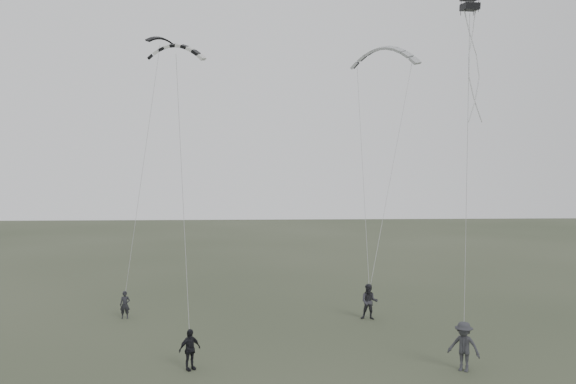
{
  "coord_description": "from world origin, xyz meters",
  "views": [
    {
      "loc": [
        -0.97,
        -23.03,
        7.83
      ],
      "look_at": [
        0.43,
        5.08,
        6.85
      ],
      "focal_mm": 35.0,
      "sensor_mm": 36.0,
      "label": 1
    }
  ],
  "objects_px": {
    "kite_pale_large": "(384,48)",
    "kite_box": "(470,2)",
    "kite_striped": "(176,46)",
    "flyer_far": "(464,346)",
    "flyer_left": "(125,305)",
    "flyer_center": "(190,349)",
    "flyer_right": "(369,302)",
    "kite_dark_small": "(160,38)"
  },
  "relations": [
    {
      "from": "kite_pale_large",
      "to": "kite_box",
      "type": "relative_size",
      "value": 6.21
    },
    {
      "from": "kite_striped",
      "to": "kite_box",
      "type": "relative_size",
      "value": 3.65
    },
    {
      "from": "flyer_far",
      "to": "kite_box",
      "type": "distance_m",
      "value": 14.74
    },
    {
      "from": "flyer_left",
      "to": "flyer_center",
      "type": "distance_m",
      "value": 9.22
    },
    {
      "from": "flyer_right",
      "to": "kite_dark_small",
      "type": "height_order",
      "value": "kite_dark_small"
    },
    {
      "from": "flyer_left",
      "to": "flyer_far",
      "type": "relative_size",
      "value": 0.75
    },
    {
      "from": "flyer_far",
      "to": "kite_striped",
      "type": "distance_m",
      "value": 18.29
    },
    {
      "from": "kite_pale_large",
      "to": "kite_striped",
      "type": "relative_size",
      "value": 1.7
    },
    {
      "from": "flyer_left",
      "to": "flyer_far",
      "type": "xyz_separation_m",
      "value": [
        15.26,
        -8.75,
        0.24
      ]
    },
    {
      "from": "flyer_right",
      "to": "kite_pale_large",
      "type": "relative_size",
      "value": 0.42
    },
    {
      "from": "flyer_center",
      "to": "flyer_far",
      "type": "height_order",
      "value": "flyer_far"
    },
    {
      "from": "kite_dark_small",
      "to": "kite_box",
      "type": "distance_m",
      "value": 17.89
    },
    {
      "from": "flyer_right",
      "to": "kite_striped",
      "type": "distance_m",
      "value": 16.34
    },
    {
      "from": "flyer_right",
      "to": "flyer_center",
      "type": "bearing_deg",
      "value": -126.72
    },
    {
      "from": "kite_pale_large",
      "to": "flyer_left",
      "type": "bearing_deg",
      "value": -131.76
    },
    {
      "from": "flyer_left",
      "to": "kite_pale_large",
      "type": "bearing_deg",
      "value": 18.28
    },
    {
      "from": "kite_pale_large",
      "to": "kite_striped",
      "type": "xyz_separation_m",
      "value": [
        -12.01,
        -9.66,
        -2.14
      ]
    },
    {
      "from": "flyer_left",
      "to": "flyer_far",
      "type": "bearing_deg",
      "value": -33.46
    },
    {
      "from": "flyer_left",
      "to": "kite_pale_large",
      "type": "xyz_separation_m",
      "value": [
        15.33,
        6.17,
        15.19
      ]
    },
    {
      "from": "flyer_center",
      "to": "kite_box",
      "type": "bearing_deg",
      "value": -27.28
    },
    {
      "from": "flyer_center",
      "to": "kite_box",
      "type": "xyz_separation_m",
      "value": [
        12.05,
        2.37,
        14.53
      ]
    },
    {
      "from": "flyer_far",
      "to": "kite_pale_large",
      "type": "bearing_deg",
      "value": 125.85
    },
    {
      "from": "kite_box",
      "to": "flyer_right",
      "type": "bearing_deg",
      "value": 120.53
    },
    {
      "from": "kite_dark_small",
      "to": "kite_box",
      "type": "bearing_deg",
      "value": -62.11
    },
    {
      "from": "flyer_right",
      "to": "kite_pale_large",
      "type": "bearing_deg",
      "value": 85.32
    },
    {
      "from": "kite_dark_small",
      "to": "flyer_left",
      "type": "bearing_deg",
      "value": -139.57
    },
    {
      "from": "flyer_center",
      "to": "kite_box",
      "type": "height_order",
      "value": "kite_box"
    },
    {
      "from": "flyer_right",
      "to": "kite_striped",
      "type": "height_order",
      "value": "kite_striped"
    },
    {
      "from": "flyer_left",
      "to": "kite_box",
      "type": "xyz_separation_m",
      "value": [
        16.5,
        -5.7,
        14.61
      ]
    },
    {
      "from": "flyer_far",
      "to": "kite_pale_large",
      "type": "distance_m",
      "value": 21.12
    },
    {
      "from": "flyer_center",
      "to": "kite_pale_large",
      "type": "bearing_deg",
      "value": 14.21
    },
    {
      "from": "kite_dark_small",
      "to": "kite_striped",
      "type": "xyz_separation_m",
      "value": [
        2.0,
        -7.24,
        -2.04
      ]
    },
    {
      "from": "flyer_far",
      "to": "kite_dark_small",
      "type": "xyz_separation_m",
      "value": [
        -13.94,
        12.49,
        14.84
      ]
    },
    {
      "from": "flyer_left",
      "to": "flyer_center",
      "type": "xyz_separation_m",
      "value": [
        4.45,
        -8.07,
        0.08
      ]
    },
    {
      "from": "flyer_far",
      "to": "flyer_center",
      "type": "bearing_deg",
      "value": -147.46
    },
    {
      "from": "flyer_far",
      "to": "kite_pale_large",
      "type": "relative_size",
      "value": 0.43
    },
    {
      "from": "flyer_far",
      "to": "kite_box",
      "type": "bearing_deg",
      "value": 103.95
    },
    {
      "from": "kite_pale_large",
      "to": "kite_box",
      "type": "height_order",
      "value": "kite_pale_large"
    },
    {
      "from": "flyer_right",
      "to": "kite_box",
      "type": "height_order",
      "value": "kite_box"
    },
    {
      "from": "flyer_left",
      "to": "flyer_center",
      "type": "relative_size",
      "value": 0.9
    },
    {
      "from": "flyer_center",
      "to": "kite_striped",
      "type": "bearing_deg",
      "value": 65.48
    },
    {
      "from": "flyer_right",
      "to": "kite_pale_large",
      "type": "height_order",
      "value": "kite_pale_large"
    }
  ]
}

